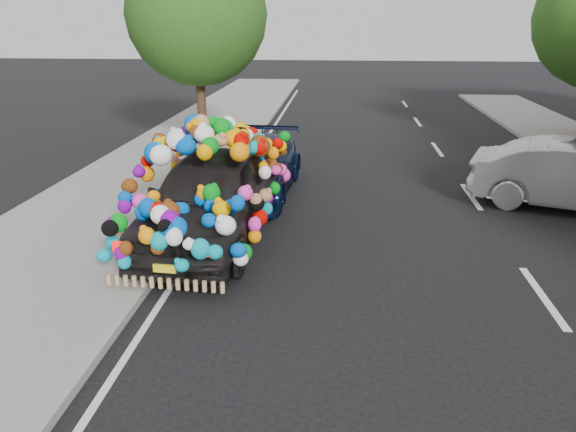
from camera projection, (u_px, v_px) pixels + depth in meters
The scene contains 7 objects.
ground at pixel (301, 287), 8.65m from camera, with size 100.00×100.00×0.00m, color black.
sidewalk at pixel (35, 272), 9.01m from camera, with size 4.00×60.00×0.12m, color gray.
kerb at pixel (153, 277), 8.83m from camera, with size 0.15×60.00×0.13m, color gray.
lane_markings at pixel (543, 296), 8.33m from camera, with size 6.00×50.00×0.01m, color silver, non-canonical shape.
tree_near_sidewalk at pixel (197, 14), 16.57m from camera, with size 4.20×4.20×6.13m.
plush_art_car at pixel (210, 178), 10.16m from camera, with size 2.60×5.13×2.28m.
navy_sedan at pixel (255, 167), 13.05m from camera, with size 1.79×4.40×1.28m, color black.
Camera 1 is at (0.52, -7.78, 3.90)m, focal length 35.00 mm.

